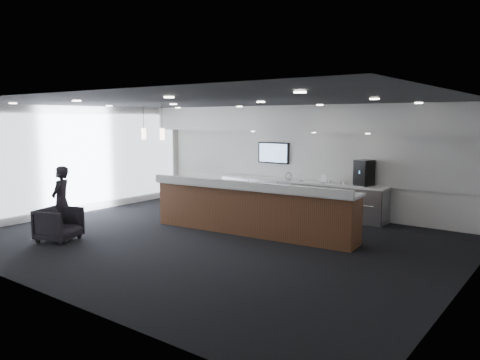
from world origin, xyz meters
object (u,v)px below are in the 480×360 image
Objects in this scene: coffee_machine at (364,173)px; armchair at (59,224)px; service_counter at (252,209)px; lounge_guest at (61,201)px.

armchair is at bearing -113.50° from coffee_machine.
armchair is at bearing -139.40° from service_counter.
coffee_machine reaches higher than service_counter.
lounge_guest is (-4.95, -5.43, -0.48)m from coffee_machine.
service_counter is 4.27m from armchair.
coffee_machine is 0.82× the size of armchair.
lounge_guest is (-0.38, 0.32, 0.43)m from armchair.
coffee_machine is at bearing 107.51° from lounge_guest.
coffee_machine is (1.59, 2.71, 0.70)m from service_counter.
lounge_guest reaches higher than armchair.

